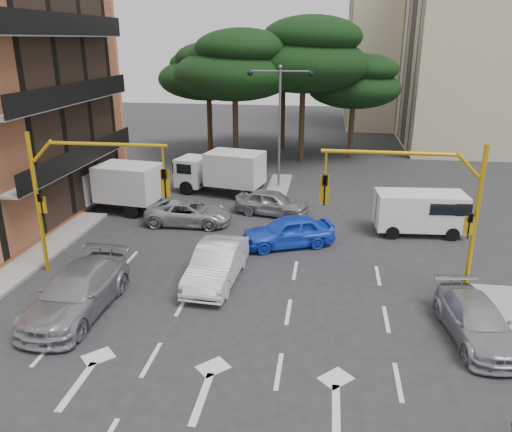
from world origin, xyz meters
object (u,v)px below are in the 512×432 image
Objects in this scene: van_white at (420,213)px; box_truck_b at (220,172)px; car_blue_compact at (288,231)px; car_white_hatch at (217,264)px; car_silver_parked at (476,321)px; car_silver_cross_a at (189,213)px; car_silver_cross_b at (272,203)px; box_truck_a at (113,187)px; street_lamp_center at (280,106)px; signal_mast_right at (427,200)px; car_silver_wagon at (77,292)px; signal_mast_left at (76,185)px.

box_truck_b is at bearing -119.35° from van_white.
car_white_hatch is at bearing -54.08° from car_blue_compact.
car_silver_cross_a is at bearing 135.99° from car_silver_parked.
car_silver_cross_b is (4.23, 2.20, 0.07)m from car_silver_cross_a.
box_truck_a is at bearing 139.00° from box_truck_b.
street_lamp_center is at bearing 166.26° from car_blue_compact.
street_lamp_center is at bearing -136.35° from van_white.
car_silver_wagon is at bearing -166.07° from signal_mast_right.
box_truck_a is (-2.20, 8.14, -2.51)m from signal_mast_left.
car_silver_parked is (1.47, -2.79, -3.24)m from signal_mast_right.
car_silver_wagon is at bearing -66.39° from car_blue_compact.
street_lamp_center is at bearing 73.05° from car_silver_wagon.
car_blue_compact is 6.98m from van_white.
car_white_hatch is 0.84× the size of box_truck_b.
car_silver_wagon is at bearing -175.57° from box_truck_b.
car_silver_parked is at bearing -63.77° from street_lamp_center.
car_silver_wagon is at bearing -57.96° from van_white.
street_lamp_center reaches higher than signal_mast_left.
car_white_hatch is 0.85× the size of box_truck_a.
street_lamp_center is 18.57m from car_silver_wagon.
box_truck_a is (-17.28, 10.93, 0.73)m from car_silver_parked.
car_silver_parked is at bearing -10.48° from signal_mast_left.
signal_mast_left is 1.26× the size of car_white_hatch.
box_truck_a is 0.99× the size of box_truck_b.
signal_mast_left reaches higher than car_blue_compact.
box_truck_b reaches higher than car_white_hatch.
car_silver_parked reaches higher than car_silver_cross_a.
box_truck_a is at bearing -132.85° from car_blue_compact.
box_truck_a is (-15.80, 8.14, -2.51)m from signal_mast_right.
car_silver_cross_b is 13.99m from car_silver_parked.
car_silver_cross_b is 5.25m from box_truck_b.
car_silver_parked is at bearing -128.02° from car_silver_cross_a.
street_lamp_center is 1.77× the size of car_blue_compact.
signal_mast_left is at bearing 155.52° from car_silver_cross_a.
car_white_hatch is (-7.92, 0.04, -3.10)m from signal_mast_right.
car_silver_wagon is at bearing -155.45° from box_truck_a.
signal_mast_right is at bearing 110.55° from car_silver_parked.
signal_mast_right is at bearing -127.70° from box_truck_b.
signal_mast_right reaches higher than box_truck_b.
box_truck_a is at bearing -146.89° from street_lamp_center.
car_silver_parked is at bearing -2.09° from van_white.
car_silver_wagon is 11.73m from box_truck_a.
signal_mast_right is at bearing -109.54° from box_truck_a.
car_silver_cross_b is at bearing 127.59° from signal_mast_right.
car_silver_parked is 9.64m from van_white.
box_truck_b is at bearing 83.64° from car_silver_wagon.
car_silver_wagon is (-12.41, -3.08, -3.08)m from signal_mast_right.
box_truck_a is (-16.92, 1.30, 0.28)m from van_white.
box_truck_b is at bearing 120.98° from car_silver_parked.
van_white is at bearing -89.27° from car_silver_cross_a.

